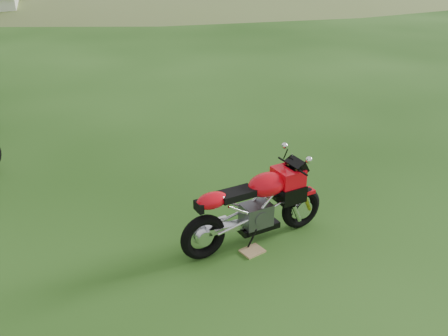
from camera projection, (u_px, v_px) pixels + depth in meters
ground at (255, 245)px, 6.15m from camera, size 120.00×120.00×0.00m
sport_motorcycle at (255, 201)px, 6.00m from camera, size 1.91×0.58×1.13m
plywood_board at (252, 251)px, 6.02m from camera, size 0.28×0.23×0.02m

